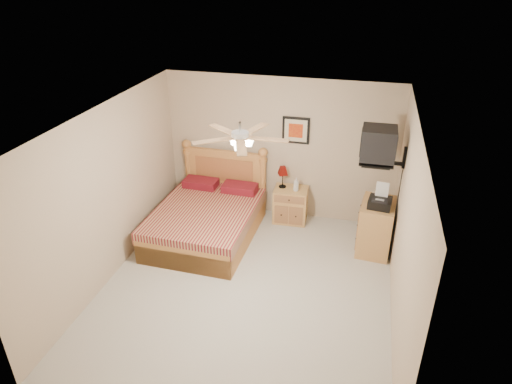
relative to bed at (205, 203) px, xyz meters
The scene contains 17 objects.
floor 1.64m from the bed, 48.17° to the right, with size 4.50×4.50×0.00m, color #A9A499.
ceiling 2.38m from the bed, 48.17° to the right, with size 4.00×4.50×0.04m, color white.
wall_back 1.62m from the bed, 48.42° to the left, with size 4.00×0.04×2.50m, color tan.
wall_front 3.57m from the bed, 73.43° to the right, with size 4.00×0.04×2.50m, color tan.
wall_left 1.61m from the bed, 131.69° to the right, with size 0.04×4.50×2.50m, color tan.
wall_right 3.26m from the bed, 20.46° to the right, with size 0.04×4.50×2.50m, color tan.
bed is the anchor object (origin of this frame).
nightstand 1.58m from the bed, 34.95° to the left, with size 0.58×0.43×0.62m, color #AD793E.
table_lamp 1.45m from the bed, 40.09° to the left, with size 0.21×0.21×0.39m, color #5A0804, non-canonical shape.
lotion_bottle 1.60m from the bed, 31.94° to the left, with size 0.09×0.10×0.25m, color silver.
framed_picture 1.95m from the bed, 41.10° to the left, with size 0.46×0.04×0.46m, color black.
dresser 2.76m from the bed, ahead, with size 0.50×0.72×0.85m, color #B9854A.
fax_machine 2.77m from the bed, ahead, with size 0.33×0.36×0.36m, color black, non-canonical shape.
magazine_lower 2.72m from the bed, 11.07° to the left, with size 0.19×0.26×0.02m, color tan.
magazine_upper 2.73m from the bed, 11.67° to the left, with size 0.21×0.28×0.02m, color gray.
wall_tv 2.99m from the bed, ahead, with size 0.56×0.46×0.58m, color black, non-canonical shape.
ceiling_fan 2.38m from the bed, 52.78° to the right, with size 1.14×1.14×0.28m, color silver, non-canonical shape.
Camera 1 is at (1.39, -4.97, 4.22)m, focal length 32.00 mm.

